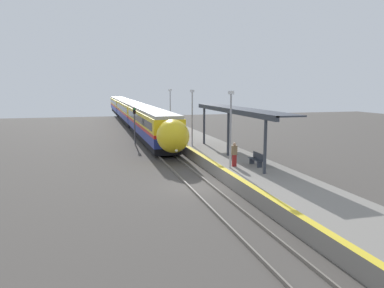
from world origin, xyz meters
TOP-DOWN VIEW (x-y plane):
  - ground_plane at (0.00, 0.00)m, footprint 120.00×120.00m
  - rail_left at (-0.72, 0.00)m, footprint 0.08×90.00m
  - rail_right at (0.72, 0.00)m, footprint 0.08×90.00m
  - train at (0.00, 42.13)m, footprint 2.85×71.45m
  - platform_right at (3.99, 0.00)m, footprint 4.53×64.00m
  - platform_bench at (4.48, 1.34)m, footprint 0.44×1.69m
  - person_waiting at (2.88, 1.52)m, footprint 0.36×0.22m
  - railway_signal at (-1.90, 19.16)m, footprint 0.28×0.28m
  - lamppost_near at (2.43, 1.16)m, footprint 0.36×0.20m
  - lamppost_mid at (2.43, 10.92)m, footprint 0.36×0.20m
  - lamppost_far at (2.43, 20.67)m, footprint 0.36×0.20m
  - station_canopy at (4.48, 5.48)m, footprint 2.02×16.02m

SIDE VIEW (x-z plane):
  - ground_plane at x=0.00m, z-range 0.00..0.00m
  - rail_left at x=-0.72m, z-range 0.00..0.15m
  - rail_right at x=0.72m, z-range 0.00..0.15m
  - platform_right at x=3.99m, z-range 0.00..0.87m
  - platform_bench at x=4.48m, z-range 0.90..1.79m
  - person_waiting at x=2.88m, z-range 0.90..2.55m
  - train at x=0.00m, z-range 0.27..4.08m
  - railway_signal at x=-1.90m, z-range 0.47..4.52m
  - lamppost_near at x=2.43m, z-range 1.25..6.42m
  - lamppost_mid at x=2.43m, z-range 1.25..6.42m
  - lamppost_far at x=2.43m, z-range 1.25..6.42m
  - station_canopy at x=4.48m, z-range 2.49..6.25m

